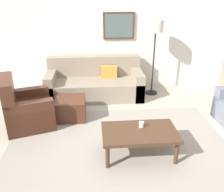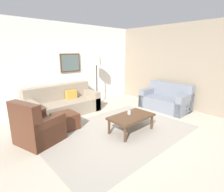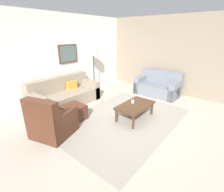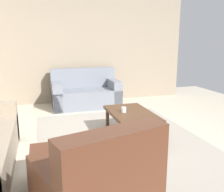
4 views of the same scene
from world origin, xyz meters
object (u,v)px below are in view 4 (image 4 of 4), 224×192
object	(u,v)px
couch_loveseat	(85,93)
ottoman	(58,169)
coffee_table	(131,115)
cup	(124,110)

from	to	relation	value
couch_loveseat	ottoman	bearing A→B (deg)	164.81
coffee_table	couch_loveseat	bearing A→B (deg)	9.00
couch_loveseat	ottoman	size ratio (longest dim) A/B	2.76
ottoman	cup	distance (m)	1.63
coffee_table	cup	world-z (taller)	cup
ottoman	cup	bearing A→B (deg)	-44.40
coffee_table	cup	bearing A→B (deg)	67.77
couch_loveseat	coffee_table	size ratio (longest dim) A/B	1.40
ottoman	coffee_table	distance (m)	1.67
cup	couch_loveseat	bearing A→B (deg)	6.21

